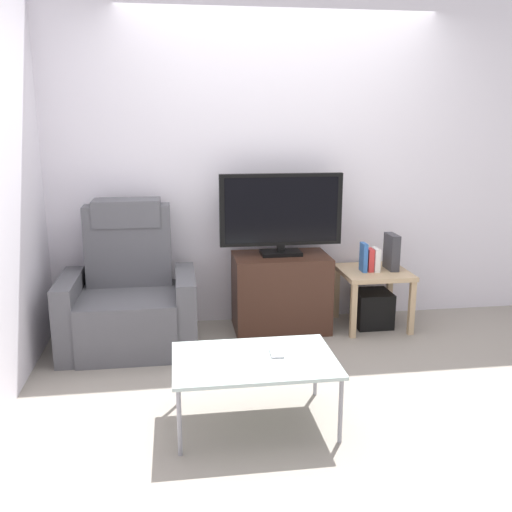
# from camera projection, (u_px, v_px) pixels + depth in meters

# --- Properties ---
(ground_plane) EXTENTS (6.40, 6.40, 0.00)m
(ground_plane) POSITION_uv_depth(u_px,v_px,m) (306.00, 372.00, 3.85)
(ground_plane) COLOR gray
(wall_back) EXTENTS (6.40, 0.06, 2.60)m
(wall_back) POSITION_uv_depth(u_px,v_px,m) (278.00, 166.00, 4.62)
(wall_back) COLOR silver
(wall_back) RESTS_ON ground
(tv_stand) EXTENTS (0.76, 0.47, 0.62)m
(tv_stand) POSITION_uv_depth(u_px,v_px,m) (281.00, 292.00, 4.57)
(tv_stand) COLOR #3D2319
(tv_stand) RESTS_ON ground
(television) EXTENTS (0.97, 0.20, 0.65)m
(television) POSITION_uv_depth(u_px,v_px,m) (281.00, 212.00, 4.43)
(television) COLOR black
(television) RESTS_ON tv_stand
(recliner_armchair) EXTENTS (0.98, 0.78, 1.08)m
(recliner_armchair) POSITION_uv_depth(u_px,v_px,m) (129.00, 297.00, 4.23)
(recliner_armchair) COLOR #515156
(recliner_armchair) RESTS_ON ground
(side_table) EXTENTS (0.54, 0.54, 0.48)m
(side_table) POSITION_uv_depth(u_px,v_px,m) (373.00, 279.00, 4.62)
(side_table) COLOR tan
(side_table) RESTS_ON ground
(subwoofer_box) EXTENTS (0.29, 0.29, 0.29)m
(subwoofer_box) POSITION_uv_depth(u_px,v_px,m) (372.00, 309.00, 4.68)
(subwoofer_box) COLOR black
(subwoofer_box) RESTS_ON ground
(book_leftmost) EXTENTS (0.03, 0.11, 0.23)m
(book_leftmost) POSITION_uv_depth(u_px,v_px,m) (364.00, 257.00, 4.54)
(book_leftmost) COLOR #3366B2
(book_leftmost) RESTS_ON side_table
(book_middle) EXTENTS (0.04, 0.10, 0.19)m
(book_middle) POSITION_uv_depth(u_px,v_px,m) (370.00, 260.00, 4.55)
(book_middle) COLOR red
(book_middle) RESTS_ON side_table
(book_rightmost) EXTENTS (0.04, 0.13, 0.19)m
(book_rightmost) POSITION_uv_depth(u_px,v_px,m) (375.00, 259.00, 4.56)
(book_rightmost) COLOR white
(book_rightmost) RESTS_ON side_table
(game_console) EXTENTS (0.07, 0.20, 0.29)m
(game_console) POSITION_uv_depth(u_px,v_px,m) (392.00, 252.00, 4.60)
(game_console) COLOR #333338
(game_console) RESTS_ON side_table
(coffee_table) EXTENTS (0.90, 0.60, 0.39)m
(coffee_table) POSITION_uv_depth(u_px,v_px,m) (254.00, 362.00, 3.13)
(coffee_table) COLOR #B2C6C1
(coffee_table) RESTS_ON ground
(cell_phone) EXTENTS (0.08, 0.15, 0.01)m
(cell_phone) POSITION_uv_depth(u_px,v_px,m) (276.00, 353.00, 3.19)
(cell_phone) COLOR #B7B7BC
(cell_phone) RESTS_ON coffee_table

